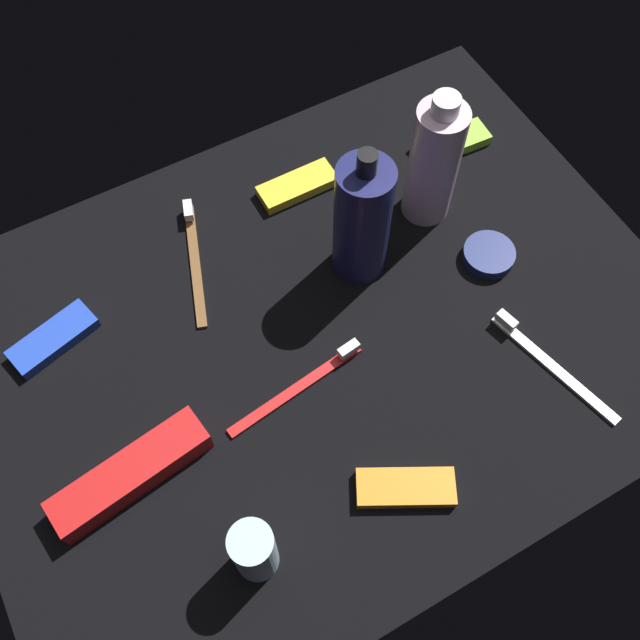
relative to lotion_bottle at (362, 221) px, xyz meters
The scene contains 13 objects.
ground_plane 14.39cm from the lotion_bottle, 145.24° to the right, with size 84.00×64.00×1.20cm, color black.
lotion_bottle is the anchor object (origin of this frame).
bodywash_bottle 12.26cm from the lotion_bottle, 14.96° to the left, with size 6.13×6.13×19.25cm.
deodorant_stick 37.71cm from the lotion_bottle, 136.25° to the right, with size 4.37×4.37×9.59cm, color silver.
toothbrush_white 26.70cm from the lotion_bottle, 61.63° to the right, with size 5.36×17.78×2.10cm.
toothbrush_brown 22.11cm from the lotion_bottle, 149.12° to the left, with size 6.98×17.41×2.10cm.
toothbrush_red 19.64cm from the lotion_bottle, 140.89° to the right, with size 18.00×3.54×2.10cm.
toothpaste_box_red 37.56cm from the lotion_bottle, 161.11° to the right, with size 17.60×4.40×3.20cm, color red.
snack_bar_blue 38.50cm from the lotion_bottle, 168.04° to the left, with size 10.40×4.00×1.50cm, color blue.
snack_bar_lime 24.35cm from the lotion_bottle, 26.13° to the left, with size 10.40×4.00×1.50cm, color #8CD133.
snack_bar_yellow 16.03cm from the lotion_bottle, 95.23° to the left, with size 10.40×4.00×1.50cm, color yellow.
snack_bar_orange 30.02cm from the lotion_bottle, 110.63° to the right, with size 10.40×4.00×1.50cm, color orange.
cream_tin_left 18.07cm from the lotion_bottle, 26.90° to the right, with size 6.45×6.45×1.61cm, color navy.
Camera 1 is at (-18.86, -34.02, 75.99)cm, focal length 40.44 mm.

